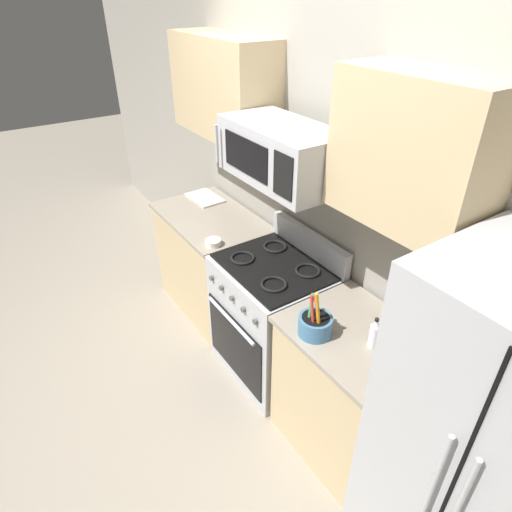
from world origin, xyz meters
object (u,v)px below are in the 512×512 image
Objects in this scene: bottle_vinegar at (374,334)px; prep_bowl at (213,242)px; cutting_board at (205,198)px; refrigerator at (498,458)px; microwave at (282,153)px; range_oven at (273,317)px; utensil_crock at (315,324)px.

bottle_vinegar is 1.56× the size of prep_bowl.
refrigerator is at bearing -2.85° from cutting_board.
microwave is 1.45m from cutting_board.
range_oven is at bearing -5.78° from cutting_board.
bottle_vinegar reaches higher than cutting_board.
bottle_vinegar is at bearing -2.37° from microwave.
refrigerator reaches higher than utensil_crock.
utensil_crock is at bearing -142.07° from bottle_vinegar.
microwave is at bearing 90.01° from range_oven.
range_oven is 1.39× the size of microwave.
refrigerator is 14.52× the size of prep_bowl.
range_oven is 1.30m from cutting_board.
prep_bowl is at bearing -179.79° from utensil_crock.
range_oven is 1.65m from refrigerator.
utensil_crock is at bearing -19.30° from microwave.
refrigerator reaches higher than cutting_board.
range_oven is at bearing 162.97° from utensil_crock.
utensil_crock is at bearing -17.03° from range_oven.
prep_bowl is at bearing -174.96° from refrigerator.
microwave is 2.61× the size of utensil_crock.
utensil_crock reaches higher than range_oven.
refrigerator reaches higher than range_oven.
range_oven is at bearing 179.46° from bottle_vinegar.
cutting_board is (-1.22, 0.12, 0.44)m from range_oven.
utensil_crock reaches higher than cutting_board.
range_oven is at bearing 22.79° from prep_bowl.
bottle_vinegar is (-0.72, 0.01, 0.13)m from refrigerator.
utensil_crock is (0.64, -0.20, 0.50)m from range_oven.
microwave reaches higher than refrigerator.
prep_bowl is (-2.09, -0.18, 0.07)m from refrigerator.
cutting_board is 1.86× the size of bottle_vinegar.
utensil_crock reaches higher than prep_bowl.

